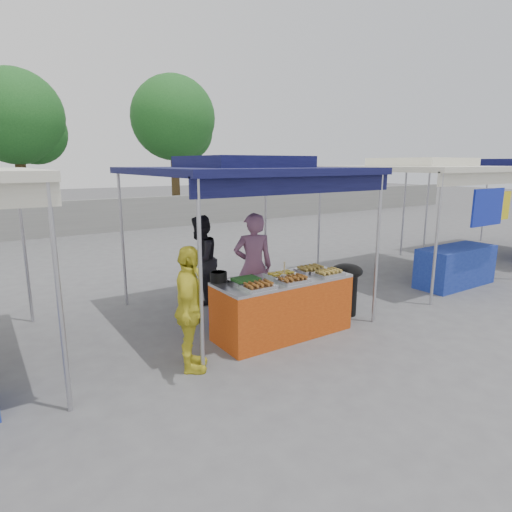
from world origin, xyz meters
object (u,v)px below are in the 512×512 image
vendor_woman (253,267)px  customer_person (190,310)px  wok_burner (346,285)px  vendor_table (283,306)px  helper_man (200,260)px  cooking_pot (218,277)px

vendor_woman → customer_person: vendor_woman is taller
wok_burner → vendor_woman: bearing=148.9°
vendor_table → helper_man: size_ratio=1.27×
helper_man → cooking_pot: bearing=34.5°
cooking_pot → vendor_woman: bearing=27.1°
wok_burner → vendor_table: bearing=180.0°
wok_burner → vendor_woman: size_ratio=0.50×
wok_burner → helper_man: bearing=129.0°
vendor_table → cooking_pot: size_ratio=8.35×
vendor_table → helper_man: bearing=100.1°
vendor_table → vendor_woman: vendor_woman is taller
vendor_table → wok_burner: size_ratio=2.31×
cooking_pot → customer_person: size_ratio=0.16×
helper_man → vendor_table: bearing=62.3°
cooking_pot → helper_man: (0.51, 1.59, -0.13)m
wok_burner → customer_person: (-2.97, -0.37, 0.26)m
vendor_woman → helper_man: size_ratio=1.09×
vendor_table → helper_man: helper_man is taller
vendor_table → customer_person: 1.65m
customer_person → vendor_table: bearing=-50.9°
cooking_pot → wok_burner: 2.29m
vendor_table → customer_person: bearing=-170.3°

